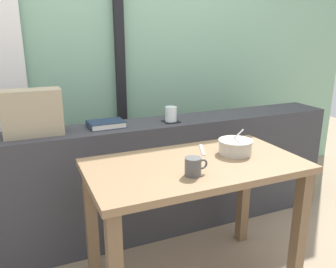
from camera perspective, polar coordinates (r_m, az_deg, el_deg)
outdoor_backdrop at (r=2.80m, az=-9.30°, el=17.42°), size 4.80×0.08×2.80m
window_divider_post at (r=2.74m, az=-8.08°, el=15.39°), size 0.07×0.05×2.60m
dark_console_ledge at (r=2.34m, az=-3.86°, el=-7.57°), size 2.80×0.30×0.79m
breakfast_table at (r=1.79m, az=4.49°, el=-8.54°), size 1.09×0.59×0.72m
coaster_square at (r=2.24m, az=0.49°, el=2.09°), size 0.10×0.10×0.00m
juice_glass at (r=2.23m, az=0.49°, el=3.20°), size 0.08×0.08×0.10m
closed_book at (r=2.15m, az=-10.29°, el=1.64°), size 0.22×0.16×0.04m
throw_pillow at (r=2.06m, az=-21.60°, el=3.29°), size 0.32×0.14×0.26m
soup_bowl at (r=1.88m, az=11.09°, el=-2.10°), size 0.18×0.18×0.14m
fork_utensil at (r=1.92m, az=5.69°, el=-2.61°), size 0.08×0.16×0.01m
ceramic_mug at (r=1.57m, az=4.24°, el=-5.40°), size 0.11×0.08×0.08m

